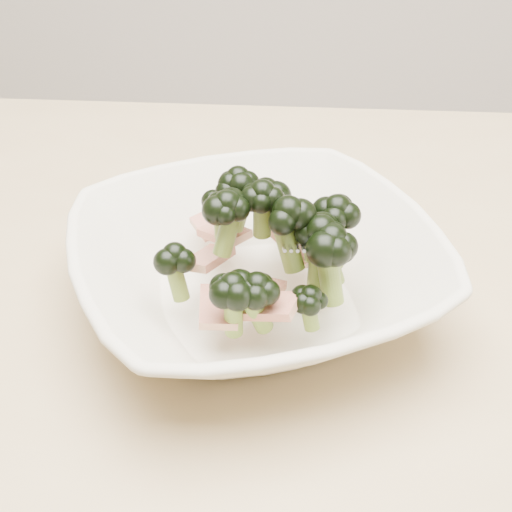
% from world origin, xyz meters
% --- Properties ---
extents(dining_table, '(1.20, 0.80, 0.75)m').
position_xyz_m(dining_table, '(0.00, 0.00, 0.65)').
color(dining_table, tan).
rests_on(dining_table, ground).
extents(broccoli_dish, '(0.39, 0.39, 0.12)m').
position_xyz_m(broccoli_dish, '(-0.01, -0.03, 0.79)').
color(broccoli_dish, beige).
rests_on(broccoli_dish, dining_table).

